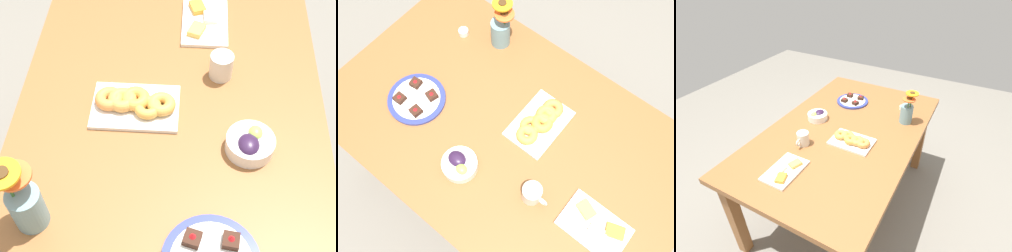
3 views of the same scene
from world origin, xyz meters
TOP-DOWN VIEW (x-y plane):
  - ground_plane at (0.00, 0.00)m, footprint 6.00×6.00m
  - dining_table at (0.00, 0.00)m, footprint 1.60×1.00m
  - coffee_mug at (0.26, -0.16)m, footprint 0.11×0.08m
  - grape_bowl at (-0.04, -0.25)m, footprint 0.15×0.15m
  - cheese_platter at (0.52, -0.10)m, footprint 0.26×0.17m
  - croissant_platter at (0.10, 0.11)m, footprint 0.19×0.29m
  - jam_cup_honey at (-0.49, 0.27)m, footprint 0.05×0.05m
  - dessert_plate at (-0.40, -0.14)m, footprint 0.26×0.26m
  - flower_vase at (-0.31, 0.35)m, footprint 0.11×0.11m

SIDE VIEW (x-z plane):
  - ground_plane at x=0.00m, z-range 0.00..0.00m
  - dining_table at x=0.00m, z-range 0.28..1.02m
  - dessert_plate at x=-0.40m, z-range 0.72..0.78m
  - cheese_platter at x=0.52m, z-range 0.73..0.77m
  - jam_cup_honey at x=-0.49m, z-range 0.74..0.77m
  - croissant_platter at x=0.10m, z-range 0.74..0.79m
  - grape_bowl at x=-0.04m, z-range 0.74..0.80m
  - coffee_mug at x=0.26m, z-range 0.74..0.83m
  - flower_vase at x=-0.31m, z-range 0.70..0.95m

